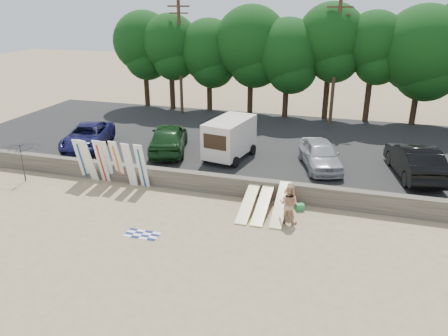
{
  "coord_description": "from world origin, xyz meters",
  "views": [
    {
      "loc": [
        3.45,
        -16.98,
        9.51
      ],
      "look_at": [
        -2.5,
        3.0,
        1.42
      ],
      "focal_mm": 35.0,
      "sensor_mm": 36.0,
      "label": 1
    }
  ],
  "objects": [
    {
      "name": "utility_poles",
      "position": [
        2.0,
        16.0,
        5.43
      ],
      "size": [
        25.8,
        0.26,
        9.0
      ],
      "color": "#473321",
      "rests_on": "parking_lot"
    },
    {
      "name": "beach_umbrella",
      "position": [
        -13.66,
        1.47,
        1.11
      ],
      "size": [
        3.37,
        3.38,
        2.22
      ],
      "primitive_type": "imported",
      "rotation": [
        0.0,
        0.0,
        3.7
      ],
      "color": "black",
      "rests_on": "ground"
    },
    {
      "name": "treeline",
      "position": [
        2.04,
        17.51,
        6.31
      ],
      "size": [
        33.72,
        6.25,
        9.28
      ],
      "color": "#382616",
      "rests_on": "parking_lot"
    },
    {
      "name": "surfboard_upright_1",
      "position": [
        -10.03,
        2.35,
        1.26
      ],
      "size": [
        0.61,
        0.84,
        2.52
      ],
      "primitive_type": "cube",
      "rotation": [
        0.28,
        0.0,
        -0.15
      ],
      "color": "white",
      "rests_on": "ground"
    },
    {
      "name": "car_0",
      "position": [
        -12.37,
        5.91,
        1.42
      ],
      "size": [
        3.7,
        5.64,
        1.44
      ],
      "primitive_type": "imported",
      "rotation": [
        0.0,
        0.0,
        0.27
      ],
      "color": "#141447",
      "rests_on": "parking_lot"
    },
    {
      "name": "surfboard_low_0",
      "position": [
        -0.81,
        1.35,
        0.42
      ],
      "size": [
        0.56,
        2.92,
        0.84
      ],
      "primitive_type": "cube",
      "rotation": [
        0.26,
        0.0,
        0.0
      ],
      "color": "#F9EB9D",
      "rests_on": "ground"
    },
    {
      "name": "surfboard_upright_2",
      "position": [
        -9.3,
        2.45,
        1.27
      ],
      "size": [
        0.55,
        0.71,
        2.54
      ],
      "primitive_type": "cube",
      "rotation": [
        0.24,
        0.0,
        -0.07
      ],
      "color": "white",
      "rests_on": "ground"
    },
    {
      "name": "surfboard_upright_6",
      "position": [
        -6.86,
        2.39,
        1.27
      ],
      "size": [
        0.55,
        0.67,
        2.55
      ],
      "primitive_type": "cube",
      "rotation": [
        0.22,
        0.0,
        -0.08
      ],
      "color": "white",
      "rests_on": "ground"
    },
    {
      "name": "beachgoer_b",
      "position": [
        1.19,
        0.81,
        0.91
      ],
      "size": [
        1.01,
        0.85,
        1.83
      ],
      "primitive_type": "imported",
      "rotation": [
        0.0,
        0.0,
        2.94
      ],
      "color": "tan",
      "rests_on": "ground"
    },
    {
      "name": "surfboard_upright_0",
      "position": [
        -10.54,
        2.47,
        1.25
      ],
      "size": [
        0.6,
        0.88,
        2.5
      ],
      "primitive_type": "cube",
      "rotation": [
        0.3,
        0.0,
        0.13
      ],
      "color": "white",
      "rests_on": "ground"
    },
    {
      "name": "surfboard_upright_5",
      "position": [
        -7.56,
        2.35,
        1.28
      ],
      "size": [
        0.58,
        0.68,
        2.55
      ],
      "primitive_type": "cube",
      "rotation": [
        0.22,
        0.0,
        -0.13
      ],
      "color": "white",
      "rests_on": "ground"
    },
    {
      "name": "car_1",
      "position": [
        -7.1,
        6.54,
        1.59
      ],
      "size": [
        3.57,
        5.63,
        1.79
      ],
      "primitive_type": "imported",
      "rotation": [
        0.0,
        0.0,
        3.44
      ],
      "color": "#133516",
      "rests_on": "parking_lot"
    },
    {
      "name": "surfboard_low_1",
      "position": [
        -0.1,
        1.36,
        0.43
      ],
      "size": [
        0.56,
        2.91,
        0.86
      ],
      "primitive_type": "cube",
      "rotation": [
        0.27,
        0.0,
        0.0
      ],
      "color": "#F9EB9D",
      "rests_on": "ground"
    },
    {
      "name": "beachgoer_a",
      "position": [
        1.09,
        1.73,
        0.79
      ],
      "size": [
        0.58,
        0.39,
        1.58
      ],
      "primitive_type": "imported",
      "rotation": [
        0.0,
        0.0,
        3.12
      ],
      "color": "tan",
      "rests_on": "ground"
    },
    {
      "name": "ground",
      "position": [
        0.0,
        0.0,
        0.0
      ],
      "size": [
        120.0,
        120.0,
        0.0
      ],
      "primitive_type": "plane",
      "color": "tan",
      "rests_on": "ground"
    },
    {
      "name": "seawall",
      "position": [
        0.0,
        3.0,
        0.5
      ],
      "size": [
        44.0,
        0.5,
        1.0
      ],
      "primitive_type": "cube",
      "color": "#6B6356",
      "rests_on": "ground"
    },
    {
      "name": "car_3",
      "position": [
        6.93,
        6.54,
        1.57
      ],
      "size": [
        2.87,
        5.56,
        1.75
      ],
      "primitive_type": "imported",
      "rotation": [
        0.0,
        0.0,
        3.34
      ],
      "color": "black",
      "rests_on": "parking_lot"
    },
    {
      "name": "surfboard_upright_3",
      "position": [
        -9.06,
        2.53,
        1.26
      ],
      "size": [
        0.57,
        0.83,
        2.51
      ],
      "primitive_type": "cube",
      "rotation": [
        0.28,
        0.0,
        0.09
      ],
      "color": "white",
      "rests_on": "ground"
    },
    {
      "name": "parking_lot",
      "position": [
        0.0,
        10.5,
        0.35
      ],
      "size": [
        44.0,
        14.5,
        0.7
      ],
      "primitive_type": "cube",
      "color": "#282828",
      "rests_on": "ground"
    },
    {
      "name": "gear_bag",
      "position": [
        0.65,
        2.27,
        0.11
      ],
      "size": [
        0.32,
        0.28,
        0.22
      ],
      "primitive_type": "cube",
      "rotation": [
        0.0,
        0.0,
        0.1
      ],
      "color": "orange",
      "rests_on": "ground"
    },
    {
      "name": "surfboard_upright_4",
      "position": [
        -8.41,
        2.61,
        1.26
      ],
      "size": [
        0.57,
        0.76,
        2.53
      ],
      "primitive_type": "cube",
      "rotation": [
        0.26,
        0.0,
        -0.1
      ],
      "color": "white",
      "rests_on": "ground"
    },
    {
      "name": "cooler",
      "position": [
        1.57,
        2.17,
        0.16
      ],
      "size": [
        0.47,
        0.43,
        0.32
      ],
      "primitive_type": "cube",
      "rotation": [
        0.0,
        0.0,
        0.43
      ],
      "color": "green",
      "rests_on": "ground"
    },
    {
      "name": "car_2",
      "position": [
        2.06,
        6.41,
        1.47
      ],
      "size": [
        3.11,
        4.83,
        1.53
      ],
      "primitive_type": "imported",
      "rotation": [
        0.0,
        0.0,
        0.31
      ],
      "color": "#A9AAAE",
      "rests_on": "parking_lot"
    },
    {
      "name": "box_trailer",
      "position": [
        -3.18,
        6.44,
        2.02
      ],
      "size": [
        2.63,
        3.96,
        2.35
      ],
      "rotation": [
        0.0,
        0.0,
        -0.18
      ],
      "color": "beige",
      "rests_on": "parking_lot"
    },
    {
      "name": "surfboard_low_2",
      "position": [
        0.76,
        1.34,
        0.58
      ],
      "size": [
        0.56,
        2.82,
        1.17
      ],
      "primitive_type": "cube",
      "rotation": [
        0.38,
        0.0,
        0.0
      ],
      "color": "#F9EB9D",
      "rests_on": "ground"
    },
    {
      "name": "beach_towel",
      "position": [
        -4.67,
        -2.14,
        0.01
      ],
      "size": [
        1.51,
        1.51,
        0.0
      ],
      "primitive_type": "plane",
      "rotation": [
        0.0,
        0.0,
        -0.0
      ],
      "color": "white",
      "rests_on": "ground"
    }
  ]
}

